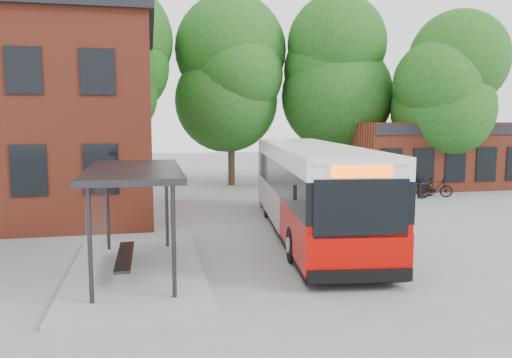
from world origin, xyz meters
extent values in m
plane|color=slate|center=(0.00, 0.00, 0.00)|extent=(100.00, 100.00, 0.00)
imported|color=black|center=(6.52, 10.97, 0.44)|extent=(1.79, 1.12, 0.89)
imported|color=#0B3615|center=(8.36, 10.26, 0.49)|extent=(1.93, 0.92, 0.98)
imported|color=black|center=(9.41, 9.18, 0.55)|extent=(1.84, 0.54, 1.10)
imported|color=#2B2520|center=(10.32, 10.22, 0.46)|extent=(1.85, 1.17, 0.92)
imported|color=#282521|center=(10.22, 10.66, 0.49)|extent=(1.91, 0.80, 0.98)
imported|color=black|center=(10.97, 9.59, 0.52)|extent=(1.79, 1.06, 1.04)
camera|label=1|loc=(-4.06, -14.44, 4.10)|focal=35.00mm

